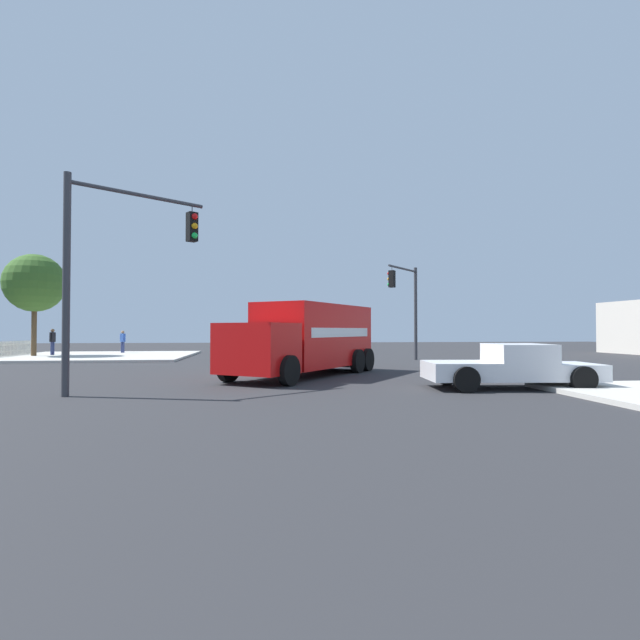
% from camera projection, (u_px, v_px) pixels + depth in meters
% --- Properties ---
extents(ground_plane, '(100.00, 100.00, 0.00)m').
position_uv_depth(ground_plane, '(301.00, 371.00, 21.30)').
color(ground_plane, '#2B2B2D').
extents(sidewalk_corner_near, '(11.82, 11.82, 0.14)m').
position_uv_depth(sidewalk_corner_near, '(100.00, 356.00, 32.35)').
color(sidewalk_corner_near, beige).
rests_on(sidewalk_corner_near, ground).
extents(delivery_truck, '(8.05, 6.72, 2.84)m').
position_uv_depth(delivery_truck, '(307.00, 338.00, 19.12)').
color(delivery_truck, red).
rests_on(delivery_truck, ground).
extents(traffic_light_primary, '(2.51, 3.45, 6.15)m').
position_uv_depth(traffic_light_primary, '(115.00, 254.00, 14.00)').
color(traffic_light_primary, '#38383D').
rests_on(traffic_light_primary, ground).
extents(traffic_light_secondary, '(2.75, 2.50, 5.66)m').
position_uv_depth(traffic_light_secondary, '(407.00, 299.00, 28.55)').
color(traffic_light_secondary, '#38383D').
rests_on(traffic_light_secondary, ground).
extents(pickup_white, '(2.62, 5.36, 1.38)m').
position_uv_depth(pickup_white, '(512.00, 365.00, 14.93)').
color(pickup_white, white).
rests_on(pickup_white, ground).
extents(pedestrian_near_corner, '(0.52, 0.30, 1.77)m').
position_uv_depth(pedestrian_near_corner, '(53.00, 340.00, 32.49)').
color(pedestrian_near_corner, navy).
rests_on(pedestrian_near_corner, sidewalk_corner_near).
extents(pedestrian_crossing, '(0.36, 0.47, 1.64)m').
position_uv_depth(pedestrian_crossing, '(123.00, 340.00, 35.76)').
color(pedestrian_crossing, navy).
rests_on(pedestrian_crossing, sidewalk_corner_near).
extents(picket_fence_run, '(5.50, 0.05, 0.95)m').
position_uv_depth(picket_fence_run, '(10.00, 348.00, 31.70)').
color(picket_fence_run, silver).
rests_on(picket_fence_run, sidewalk_corner_near).
extents(shade_tree_near, '(3.78, 3.78, 6.66)m').
position_uv_depth(shade_tree_near, '(35.00, 283.00, 31.48)').
color(shade_tree_near, brown).
rests_on(shade_tree_near, sidewalk_corner_near).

